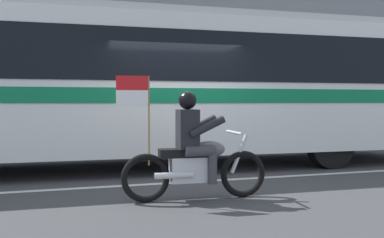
% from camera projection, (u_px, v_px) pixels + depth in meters
% --- Properties ---
extents(ground_plane, '(60.00, 60.00, 0.00)m').
position_uv_depth(ground_plane, '(177.00, 177.00, 8.08)').
color(ground_plane, '#3D3D3F').
extents(sidewalk_curb, '(28.00, 3.80, 0.15)m').
position_uv_depth(sidewalk_curb, '(133.00, 146.00, 12.94)').
color(sidewalk_curb, gray).
rests_on(sidewalk_curb, ground_plane).
extents(lane_center_stripe, '(26.60, 0.14, 0.01)m').
position_uv_depth(lane_center_stripe, '(186.00, 182.00, 7.50)').
color(lane_center_stripe, silver).
rests_on(lane_center_stripe, ground_plane).
extents(office_building_facade, '(28.00, 0.89, 9.31)m').
position_uv_depth(office_building_facade, '(122.00, 9.00, 14.94)').
color(office_building_facade, gray).
rests_on(office_building_facade, ground_plane).
extents(transit_bus, '(12.96, 3.00, 3.22)m').
position_uv_depth(transit_bus, '(155.00, 80.00, 9.10)').
color(transit_bus, white).
rests_on(transit_bus, ground_plane).
extents(motorcycle_with_rider, '(2.19, 0.64, 1.78)m').
position_uv_depth(motorcycle_with_rider, '(194.00, 154.00, 6.14)').
color(motorcycle_with_rider, black).
rests_on(motorcycle_with_rider, ground_plane).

